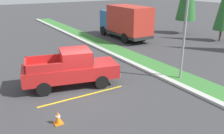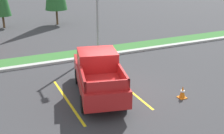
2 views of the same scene
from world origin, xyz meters
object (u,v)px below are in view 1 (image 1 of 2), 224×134
(pickup_truck_main, at_px, (72,68))
(street_light, at_px, (184,16))
(cargo_truck_distant, at_px, (125,21))
(traffic_cone, at_px, (58,117))

(pickup_truck_main, distance_m, street_light, 6.96)
(pickup_truck_main, bearing_deg, cargo_truck_distant, 131.91)
(pickup_truck_main, xyz_separation_m, traffic_cone, (3.38, -2.03, -0.75))
(street_light, relative_size, traffic_cone, 10.87)
(pickup_truck_main, xyz_separation_m, street_light, (2.45, 5.89, 2.76))
(traffic_cone, bearing_deg, street_light, 96.64)
(cargo_truck_distant, distance_m, street_light, 11.65)
(traffic_cone, bearing_deg, cargo_truck_distant, 135.94)
(cargo_truck_distant, distance_m, traffic_cone, 16.56)
(pickup_truck_main, relative_size, street_light, 0.85)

